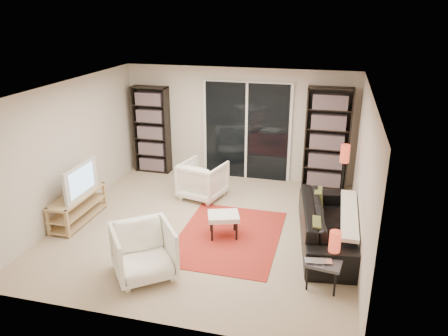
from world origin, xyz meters
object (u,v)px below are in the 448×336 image
Objects in this scene: bookshelf_right at (327,139)px; sofa at (330,225)px; ottoman at (223,217)px; side_table at (324,263)px; bookshelf_left at (152,130)px; armchair_front at (144,252)px; floor_lamp at (344,161)px; armchair_back at (203,180)px; tv_stand at (78,207)px.

bookshelf_right is 0.93× the size of sofa.
ottoman is 1.93m from side_table.
bookshelf_right is (3.85, -0.00, 0.07)m from bookshelf_left.
floor_lamp is at bearing 10.96° from armchair_front.
armchair_back is 1.34× the size of ottoman.
armchair_back is 1.62m from ottoman.
sofa is at bearing 3.79° from tv_stand.
tv_stand reaches higher than side_table.
tv_stand is 0.57× the size of sofa.
bookshelf_left is 0.86× the size of sofa.
side_table is (1.66, -0.99, 0.01)m from ottoman.
bookshelf_left is 3.77× the size of side_table.
bookshelf_right reaches higher than ottoman.
bookshelf_right is at bearing -2.82° from sofa.
tv_stand is at bearing -177.87° from ottoman.
floor_lamp is (2.65, 0.21, 0.56)m from armchair_back.
sofa is (0.18, -2.38, -0.72)m from bookshelf_right.
bookshelf_left is at bearing 167.47° from floor_lamp.
armchair_front reaches higher than side_table.
floor_lamp reaches higher than armchair_back.
bookshelf_left reaches higher than armchair_back.
sofa is at bearing -96.48° from floor_lamp.
ottoman is at bearing 132.88° from armchair_back.
ottoman is (-1.70, -0.19, 0.01)m from sofa.
armchair_back is (-2.31, -1.15, -0.68)m from bookshelf_right.
armchair_back is at bearing 39.56° from tv_stand.
armchair_front is at bearing -68.76° from bookshelf_left.
ottoman is (-1.52, -2.57, -0.71)m from bookshelf_right.
armchair_front is (1.83, -1.26, 0.11)m from tv_stand.
bookshelf_right is 1.70× the size of floor_lamp.
bookshelf_left is 4.30m from floor_lamp.
sofa is (4.03, -2.38, -0.64)m from bookshelf_left.
ottoman is 2.55m from floor_lamp.
bookshelf_left is 0.93× the size of bookshelf_right.
ottoman is at bearing -120.67° from bookshelf_right.
bookshelf_right reaches higher than tv_stand.
bookshelf_left is 2.01m from armchair_back.
tv_stand is (-4.15, -2.67, -0.79)m from bookshelf_right.
bookshelf_left is 3.23× the size of ottoman.
sofa is 3.76× the size of ottoman.
floor_lamp is (4.49, 1.73, 0.66)m from tv_stand.
bookshelf_left is 3.85m from bookshelf_right.
armchair_back is (-2.49, 1.23, 0.04)m from sofa.
side_table is (3.98, -3.56, -0.62)m from bookshelf_left.
bookshelf_right is at bearing 32.72° from tv_stand.
armchair_back is at bearing 56.50° from sofa.
bookshelf_right is 3.63m from side_table.
bookshelf_right is 2.49m from sofa.
armchair_front reaches higher than tv_stand.
ottoman is (0.80, 1.36, -0.03)m from armchair_front.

